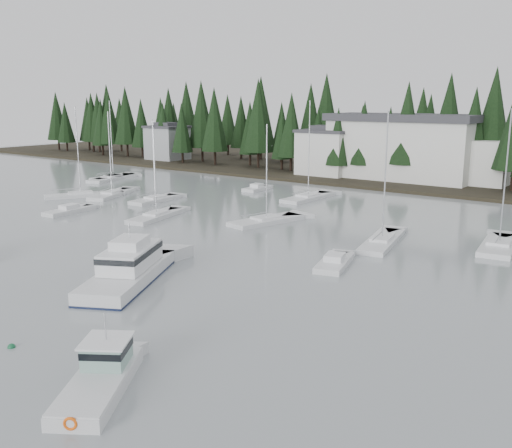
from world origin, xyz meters
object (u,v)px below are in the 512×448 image
(sailboat_5, at_px, (155,201))
(lobster_boat_teal, at_px, (101,379))
(sailboat_12, at_px, (112,195))
(sailboat_6, at_px, (308,199))
(sailboat_8, at_px, (113,178))
(sailboat_13, at_px, (112,179))
(harbor_inn, at_px, (414,148))
(sailboat_3, at_px, (266,222))
(sailboat_9, at_px, (81,196))
(house_far_west, at_px, (167,142))
(sailboat_4, at_px, (382,243))
(runabout_1, at_px, (334,264))
(runabout_3, at_px, (257,189))
(house_west, at_px, (326,151))
(runabout_0, at_px, (70,212))
(cabin_cruiser_center, at_px, (129,272))
(sailboat_7, at_px, (157,217))
(sailboat_0, at_px, (499,247))

(sailboat_5, bearing_deg, lobster_boat_teal, -140.42)
(lobster_boat_teal, height_order, sailboat_12, sailboat_12)
(sailboat_5, relative_size, sailboat_6, 0.82)
(sailboat_8, relative_size, sailboat_13, 1.15)
(harbor_inn, height_order, sailboat_3, harbor_inn)
(sailboat_5, height_order, sailboat_9, sailboat_9)
(sailboat_8, height_order, sailboat_13, sailboat_8)
(lobster_boat_teal, distance_m, sailboat_13, 76.05)
(house_far_west, relative_size, sailboat_5, 0.72)
(sailboat_4, distance_m, runabout_1, 9.42)
(runabout_3, bearing_deg, sailboat_4, -126.99)
(house_west, xyz_separation_m, runabout_3, (-0.98, -19.46, -4.52))
(harbor_inn, bearing_deg, sailboat_4, -72.04)
(runabout_0, bearing_deg, cabin_cruiser_center, -122.32)
(lobster_boat_teal, relative_size, sailboat_3, 0.63)
(sailboat_13, bearing_deg, house_west, -64.29)
(cabin_cruiser_center, relative_size, sailboat_7, 1.12)
(sailboat_6, bearing_deg, sailboat_0, -111.70)
(sailboat_8, height_order, runabout_3, sailboat_8)
(house_west, bearing_deg, sailboat_13, -138.84)
(sailboat_9, relative_size, runabout_1, 2.07)
(sailboat_5, xyz_separation_m, runabout_0, (-2.74, -11.92, 0.07))
(sailboat_6, bearing_deg, sailboat_7, 162.29)
(sailboat_0, xyz_separation_m, runabout_1, (-9.67, -14.51, 0.06))
(sailboat_4, xyz_separation_m, sailboat_12, (-43.54, 2.64, -0.01))
(harbor_inn, relative_size, sailboat_0, 2.18)
(sailboat_6, relative_size, sailboat_12, 1.13)
(house_far_west, xyz_separation_m, lobster_boat_teal, (71.80, -75.70, -3.93))
(house_far_west, height_order, sailboat_3, sailboat_3)
(sailboat_0, bearing_deg, lobster_boat_teal, 160.46)
(sailboat_5, xyz_separation_m, runabout_3, (5.36, 16.30, 0.07))
(lobster_boat_teal, bearing_deg, sailboat_3, -9.43)
(sailboat_3, height_order, sailboat_7, sailboat_3)
(house_west, xyz_separation_m, sailboat_4, (28.75, -38.95, -4.58))
(sailboat_0, distance_m, sailboat_7, 37.60)
(sailboat_6, xyz_separation_m, runabout_3, (-10.61, 2.13, 0.06))
(runabout_3, bearing_deg, sailboat_0, -113.85)
(house_west, height_order, sailboat_0, sailboat_0)
(sailboat_6, relative_size, sailboat_9, 1.06)
(sailboat_0, distance_m, sailboat_9, 56.39)
(sailboat_13, relative_size, runabout_0, 1.76)
(sailboat_13, relative_size, runabout_1, 1.90)
(lobster_boat_teal, xyz_separation_m, runabout_3, (-30.78, 54.24, -0.34))
(house_west, xyz_separation_m, runabout_0, (-9.08, -47.67, -4.52))
(house_far_west, distance_m, sailboat_9, 48.34)
(lobster_boat_teal, bearing_deg, sailboat_8, 16.84)
(sailboat_7, bearing_deg, sailboat_4, -93.64)
(house_west, distance_m, sailboat_0, 51.38)
(sailboat_12, bearing_deg, runabout_0, -175.34)
(harbor_inn, distance_m, cabin_cruiser_center, 65.22)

